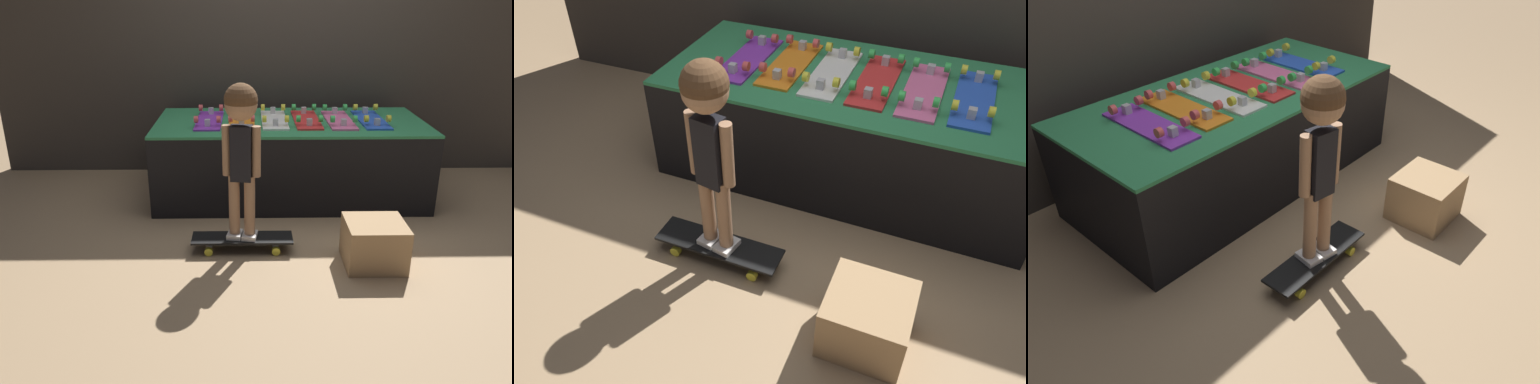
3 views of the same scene
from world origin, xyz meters
The scene contains 11 objects.
ground_plane centered at (0.00, 0.00, 0.00)m, with size 16.00×16.00×0.00m, color #9E7F5B.
display_rack centered at (0.00, 0.58, 0.31)m, with size 2.11×0.98×0.62m.
skateboard_purple_on_rack centered at (-0.64, 0.57, 0.64)m, with size 0.20×0.62×0.09m.
skateboard_orange_on_rack centered at (-0.38, 0.59, 0.64)m, with size 0.20×0.62×0.09m.
skateboard_white_on_rack centered at (-0.13, 0.58, 0.64)m, with size 0.20×0.62×0.09m.
skateboard_red_on_rack centered at (0.13, 0.58, 0.64)m, with size 0.20×0.62×0.09m.
skateboard_pink_on_rack centered at (0.38, 0.56, 0.64)m, with size 0.20×0.62×0.09m.
skateboard_blue_on_rack centered at (0.64, 0.57, 0.64)m, with size 0.20×0.62×0.09m.
skateboard_on_floor centered at (-0.38, -0.40, 0.07)m, with size 0.65×0.18×0.09m.
child centered at (-0.38, -0.40, 0.78)m, with size 0.24×0.20×0.99m.
storage_box centered at (0.43, -0.59, 0.14)m, with size 0.36×0.34×0.28m.
Camera 2 is at (0.54, -1.93, 1.90)m, focal length 35.00 mm.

